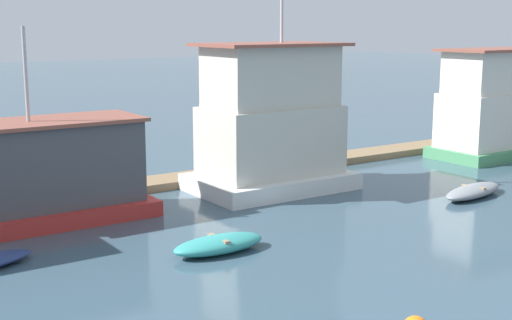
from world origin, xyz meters
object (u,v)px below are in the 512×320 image
object	(u,v)px
houseboat_white	(271,124)
houseboat_green	(491,107)
dinghy_teal	(219,244)
dinghy_grey	(473,191)
houseboat_red	(60,172)

from	to	relation	value
houseboat_white	houseboat_green	distance (m)	12.66
dinghy_teal	dinghy_grey	size ratio (longest dim) A/B	0.79
houseboat_green	houseboat_red	bearing A→B (deg)	178.15
houseboat_red	houseboat_green	xyz separation A→B (m)	(20.75, -0.67, 0.84)
houseboat_green	dinghy_teal	distance (m)	19.19
houseboat_green	dinghy_grey	distance (m)	8.98
houseboat_green	dinghy_grey	world-z (taller)	houseboat_green
houseboat_white	houseboat_green	xyz separation A→B (m)	(12.65, -0.25, -0.15)
houseboat_white	dinghy_grey	xyz separation A→B (m)	(5.48, -5.21, -2.33)
dinghy_grey	houseboat_green	bearing A→B (deg)	34.65
houseboat_green	dinghy_teal	size ratio (longest dim) A/B	1.98
dinghy_teal	houseboat_white	bearing A→B (deg)	44.30
houseboat_green	dinghy_grey	xyz separation A→B (m)	(-7.17, -4.96, -2.18)
dinghy_grey	dinghy_teal	bearing A→B (deg)	-178.32
dinghy_teal	houseboat_red	bearing A→B (deg)	112.19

